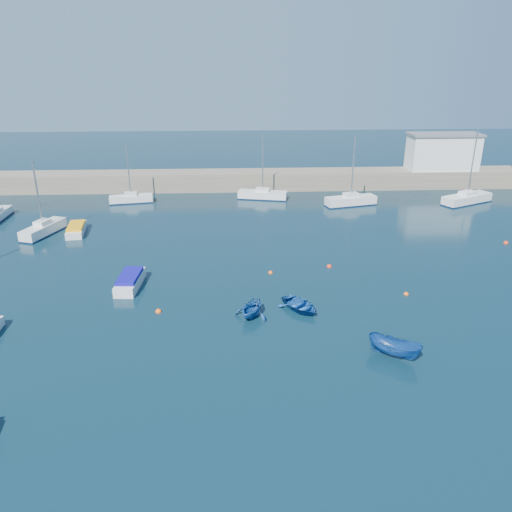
{
  "coord_description": "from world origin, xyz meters",
  "views": [
    {
      "loc": [
        -1.44,
        -26.91,
        18.2
      ],
      "look_at": [
        0.65,
        14.69,
        1.6
      ],
      "focal_mm": 35.0,
      "sensor_mm": 36.0,
      "label": 1
    }
  ],
  "objects_px": {
    "sailboat_5": "(131,199)",
    "sailboat_7": "(351,200)",
    "dinghy_right": "(394,348)",
    "motorboat_2": "(76,229)",
    "harbor_office": "(443,153)",
    "dinghy_left": "(252,307)",
    "sailboat_6": "(263,195)",
    "sailboat_3": "(43,229)",
    "motorboat_1": "(130,281)",
    "dinghy_center": "(300,305)",
    "sailboat_8": "(467,199)"
  },
  "relations": [
    {
      "from": "motorboat_1",
      "to": "motorboat_2",
      "type": "height_order",
      "value": "motorboat_1"
    },
    {
      "from": "sailboat_6",
      "to": "sailboat_7",
      "type": "relative_size",
      "value": 0.98
    },
    {
      "from": "sailboat_8",
      "to": "dinghy_left",
      "type": "relative_size",
      "value": 3.28
    },
    {
      "from": "sailboat_5",
      "to": "dinghy_left",
      "type": "distance_m",
      "value": 35.87
    },
    {
      "from": "sailboat_5",
      "to": "sailboat_8",
      "type": "relative_size",
      "value": 0.77
    },
    {
      "from": "sailboat_7",
      "to": "dinghy_center",
      "type": "xyz_separation_m",
      "value": [
        -10.58,
        -28.98,
        -0.29
      ]
    },
    {
      "from": "sailboat_8",
      "to": "dinghy_left",
      "type": "bearing_deg",
      "value": 108.73
    },
    {
      "from": "sailboat_3",
      "to": "dinghy_center",
      "type": "xyz_separation_m",
      "value": [
        25.92,
        -19.02,
        -0.28
      ]
    },
    {
      "from": "sailboat_8",
      "to": "motorboat_1",
      "type": "relative_size",
      "value": 2.04
    },
    {
      "from": "sailboat_3",
      "to": "motorboat_2",
      "type": "relative_size",
      "value": 1.62
    },
    {
      "from": "harbor_office",
      "to": "dinghy_left",
      "type": "height_order",
      "value": "harbor_office"
    },
    {
      "from": "harbor_office",
      "to": "sailboat_3",
      "type": "xyz_separation_m",
      "value": [
        -52.23,
        -19.7,
        -4.45
      ]
    },
    {
      "from": "sailboat_5",
      "to": "motorboat_2",
      "type": "relative_size",
      "value": 1.5
    },
    {
      "from": "dinghy_left",
      "to": "sailboat_5",
      "type": "bearing_deg",
      "value": 140.93
    },
    {
      "from": "sailboat_5",
      "to": "sailboat_6",
      "type": "xyz_separation_m",
      "value": [
        17.81,
        1.05,
        0.03
      ]
    },
    {
      "from": "sailboat_5",
      "to": "sailboat_7",
      "type": "bearing_deg",
      "value": -105.49
    },
    {
      "from": "sailboat_5",
      "to": "dinghy_right",
      "type": "relative_size",
      "value": 2.11
    },
    {
      "from": "harbor_office",
      "to": "dinghy_center",
      "type": "distance_m",
      "value": 47.05
    },
    {
      "from": "sailboat_5",
      "to": "sailboat_6",
      "type": "bearing_deg",
      "value": -96.79
    },
    {
      "from": "motorboat_2",
      "to": "dinghy_right",
      "type": "height_order",
      "value": "dinghy_right"
    },
    {
      "from": "sailboat_6",
      "to": "sailboat_7",
      "type": "distance_m",
      "value": 12.04
    },
    {
      "from": "sailboat_8",
      "to": "sailboat_6",
      "type": "bearing_deg",
      "value": 56.2
    },
    {
      "from": "sailboat_7",
      "to": "motorboat_2",
      "type": "relative_size",
      "value": 1.78
    },
    {
      "from": "harbor_office",
      "to": "dinghy_right",
      "type": "xyz_separation_m",
      "value": [
        -21.06,
        -45.56,
        -4.41
      ]
    },
    {
      "from": "sailboat_6",
      "to": "motorboat_1",
      "type": "height_order",
      "value": "sailboat_6"
    },
    {
      "from": "sailboat_6",
      "to": "sailboat_8",
      "type": "xyz_separation_m",
      "value": [
        27.2,
        -3.62,
        0.05
      ]
    },
    {
      "from": "dinghy_center",
      "to": "sailboat_7",
      "type": "bearing_deg",
      "value": 36.93
    },
    {
      "from": "sailboat_5",
      "to": "sailboat_7",
      "type": "relative_size",
      "value": 0.84
    },
    {
      "from": "motorboat_2",
      "to": "dinghy_right",
      "type": "distance_m",
      "value": 38.16
    },
    {
      "from": "sailboat_3",
      "to": "sailboat_8",
      "type": "relative_size",
      "value": 0.83
    },
    {
      "from": "motorboat_1",
      "to": "dinghy_center",
      "type": "height_order",
      "value": "motorboat_1"
    },
    {
      "from": "sailboat_3",
      "to": "dinghy_left",
      "type": "distance_m",
      "value": 29.8
    },
    {
      "from": "sailboat_3",
      "to": "sailboat_6",
      "type": "height_order",
      "value": "sailboat_6"
    },
    {
      "from": "sailboat_6",
      "to": "sailboat_7",
      "type": "xyz_separation_m",
      "value": [
        11.43,
        -3.78,
        0.05
      ]
    },
    {
      "from": "harbor_office",
      "to": "motorboat_1",
      "type": "bearing_deg",
      "value": -139.95
    },
    {
      "from": "motorboat_1",
      "to": "harbor_office",
      "type": "bearing_deg",
      "value": 44.17
    },
    {
      "from": "sailboat_5",
      "to": "motorboat_2",
      "type": "bearing_deg",
      "value": 152.65
    },
    {
      "from": "sailboat_8",
      "to": "motorboat_1",
      "type": "bearing_deg",
      "value": 94.83
    },
    {
      "from": "harbor_office",
      "to": "sailboat_5",
      "type": "height_order",
      "value": "harbor_office"
    },
    {
      "from": "sailboat_5",
      "to": "sailboat_6",
      "type": "distance_m",
      "value": 17.84
    },
    {
      "from": "harbor_office",
      "to": "sailboat_5",
      "type": "bearing_deg",
      "value": -171.14
    },
    {
      "from": "sailboat_3",
      "to": "dinghy_center",
      "type": "distance_m",
      "value": 32.15
    },
    {
      "from": "sailboat_3",
      "to": "dinghy_left",
      "type": "height_order",
      "value": "sailboat_3"
    },
    {
      "from": "dinghy_right",
      "to": "sailboat_8",
      "type": "bearing_deg",
      "value": 5.84
    },
    {
      "from": "sailboat_3",
      "to": "sailboat_8",
      "type": "height_order",
      "value": "sailboat_8"
    },
    {
      "from": "harbor_office",
      "to": "motorboat_2",
      "type": "height_order",
      "value": "harbor_office"
    },
    {
      "from": "motorboat_1",
      "to": "dinghy_center",
      "type": "bearing_deg",
      "value": -15.32
    },
    {
      "from": "sailboat_6",
      "to": "motorboat_2",
      "type": "xyz_separation_m",
      "value": [
        -21.62,
        -13.38,
        -0.14
      ]
    },
    {
      "from": "motorboat_2",
      "to": "motorboat_1",
      "type": "bearing_deg",
      "value": -67.33
    },
    {
      "from": "sailboat_6",
      "to": "sailboat_8",
      "type": "height_order",
      "value": "sailboat_8"
    }
  ]
}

